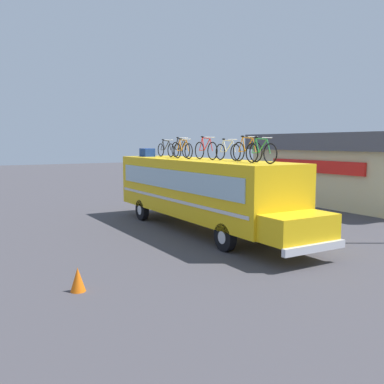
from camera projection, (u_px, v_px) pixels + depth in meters
The scene contains 12 objects.
ground_plane at pixel (199, 229), 18.37m from camera, with size 120.00×120.00×0.00m, color #423F44.
bus at pixel (201, 188), 17.98m from camera, with size 11.97×2.66×2.99m.
luggage_bag_1 at pixel (147, 153), 21.50m from camera, with size 0.73×0.54×0.41m, color #193899.
rooftop_bicycle_1 at pixel (166, 149), 21.17m from camera, with size 1.74×0.44×0.88m.
rooftop_bicycle_2 at pixel (180, 149), 20.18m from camera, with size 1.76×0.44×0.97m.
rooftop_bicycle_3 at pixel (183, 150), 18.83m from camera, with size 1.67×0.44×0.90m.
rooftop_bicycle_4 at pixel (206, 150), 17.79m from camera, with size 1.73×0.44×0.97m.
rooftop_bicycle_5 at pixel (228, 151), 16.91m from camera, with size 1.68×0.44×0.87m.
rooftop_bicycle_6 at pixel (247, 151), 15.74m from camera, with size 1.75×0.44×0.96m.
rooftop_bicycle_7 at pixel (261, 152), 14.45m from camera, with size 1.64×0.44×0.91m.
roadside_building at pixel (367, 167), 26.83m from camera, with size 12.28×9.72×4.23m.
traffic_cone at pixel (78, 280), 10.69m from camera, with size 0.38×0.38×0.61m, color orange.
Camera 1 is at (15.41, -9.44, 3.70)m, focal length 40.19 mm.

